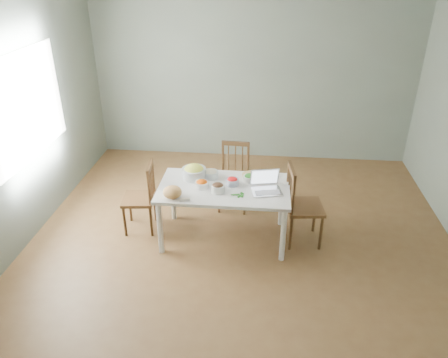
# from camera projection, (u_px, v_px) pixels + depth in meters

# --- Properties ---
(floor) EXTENTS (5.00, 5.00, 0.00)m
(floor) POSITION_uv_depth(u_px,v_px,m) (241.00, 242.00, 5.09)
(floor) COLOR brown
(floor) RESTS_ON ground
(wall_back) EXTENTS (5.00, 0.00, 2.70)m
(wall_back) POSITION_uv_depth(u_px,v_px,m) (253.00, 76.00, 6.66)
(wall_back) COLOR #5E665D
(wall_back) RESTS_ON ground
(wall_front) EXTENTS (5.00, 0.00, 2.70)m
(wall_front) POSITION_uv_depth(u_px,v_px,m) (215.00, 315.00, 2.26)
(wall_front) COLOR #5E665D
(wall_front) RESTS_ON ground
(wall_left) EXTENTS (0.00, 5.00, 2.70)m
(wall_left) POSITION_uv_depth(u_px,v_px,m) (14.00, 128.00, 4.68)
(wall_left) COLOR #5E665D
(wall_left) RESTS_ON ground
(window_left) EXTENTS (0.04, 1.60, 1.20)m
(window_left) POSITION_uv_depth(u_px,v_px,m) (27.00, 106.00, 4.88)
(window_left) COLOR white
(window_left) RESTS_ON ground
(dining_table) EXTENTS (1.48, 0.83, 0.69)m
(dining_table) POSITION_uv_depth(u_px,v_px,m) (224.00, 213.00, 5.02)
(dining_table) COLOR white
(dining_table) RESTS_ON floor
(chair_far) EXTENTS (0.41, 0.39, 0.88)m
(chair_far) POSITION_uv_depth(u_px,v_px,m) (234.00, 178.00, 5.60)
(chair_far) COLOR #342113
(chair_far) RESTS_ON floor
(chair_left) EXTENTS (0.41, 0.42, 0.88)m
(chair_left) POSITION_uv_depth(u_px,v_px,m) (139.00, 197.00, 5.16)
(chair_left) COLOR #342113
(chair_left) RESTS_ON floor
(chair_right) EXTENTS (0.45, 0.47, 0.96)m
(chair_right) POSITION_uv_depth(u_px,v_px,m) (305.00, 205.00, 4.92)
(chair_right) COLOR #342113
(chair_right) RESTS_ON floor
(bread_boule) EXTENTS (0.27, 0.27, 0.13)m
(bread_boule) POSITION_uv_depth(u_px,v_px,m) (172.00, 192.00, 4.62)
(bread_boule) COLOR tan
(bread_boule) RESTS_ON dining_table
(butter_stick) EXTENTS (0.11, 0.06, 0.03)m
(butter_stick) POSITION_uv_depth(u_px,v_px,m) (185.00, 200.00, 4.58)
(butter_stick) COLOR silver
(butter_stick) RESTS_ON dining_table
(bowl_squash) EXTENTS (0.29, 0.29, 0.16)m
(bowl_squash) POSITION_uv_depth(u_px,v_px,m) (194.00, 172.00, 5.02)
(bowl_squash) COLOR #F0F658
(bowl_squash) RESTS_ON dining_table
(bowl_carrot) EXTENTS (0.17, 0.17, 0.09)m
(bowl_carrot) POSITION_uv_depth(u_px,v_px,m) (202.00, 184.00, 4.83)
(bowl_carrot) COLOR #D04100
(bowl_carrot) RESTS_ON dining_table
(bowl_onion) EXTENTS (0.23, 0.23, 0.10)m
(bowl_onion) POSITION_uv_depth(u_px,v_px,m) (211.00, 174.00, 5.04)
(bowl_onion) COLOR beige
(bowl_onion) RESTS_ON dining_table
(bowl_mushroom) EXTENTS (0.18, 0.18, 0.10)m
(bowl_mushroom) POSITION_uv_depth(u_px,v_px,m) (218.00, 188.00, 4.74)
(bowl_mushroom) COLOR #3D160E
(bowl_mushroom) RESTS_ON dining_table
(bowl_redpep) EXTENTS (0.16, 0.16, 0.09)m
(bowl_redpep) POSITION_uv_depth(u_px,v_px,m) (232.00, 181.00, 4.89)
(bowl_redpep) COLOR red
(bowl_redpep) RESTS_ON dining_table
(bowl_broccoli) EXTENTS (0.18, 0.18, 0.09)m
(bowl_broccoli) POSITION_uv_depth(u_px,v_px,m) (249.00, 178.00, 4.96)
(bowl_broccoli) COLOR #173C19
(bowl_broccoli) RESTS_ON dining_table
(flatbread) EXTENTS (0.23, 0.23, 0.02)m
(flatbread) POSITION_uv_depth(u_px,v_px,m) (251.00, 175.00, 5.10)
(flatbread) COLOR #E3C880
(flatbread) RESTS_ON dining_table
(basil_bunch) EXTENTS (0.17, 0.17, 0.02)m
(basil_bunch) POSITION_uv_depth(u_px,v_px,m) (237.00, 194.00, 4.69)
(basil_bunch) COLOR #1D5317
(basil_bunch) RESTS_ON dining_table
(laptop) EXTENTS (0.38, 0.34, 0.22)m
(laptop) POSITION_uv_depth(u_px,v_px,m) (267.00, 183.00, 4.70)
(laptop) COLOR silver
(laptop) RESTS_ON dining_table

